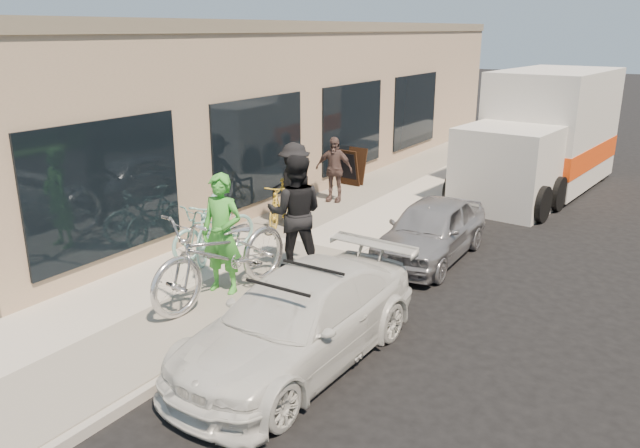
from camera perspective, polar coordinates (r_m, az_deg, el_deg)
The scene contains 17 objects.
ground at distance 8.82m, azimuth -3.12°, elevation -9.95°, with size 120.00×120.00×0.00m, color black.
sidewalk at distance 12.11m, azimuth -2.64°, elevation -1.76°, with size 3.00×34.00×0.15m, color #B6B0A3.
curb at distance 11.35m, azimuth 3.80°, elevation -3.19°, with size 0.12×34.00×0.13m, color #A19C93.
storefront at distance 17.50m, azimuth -2.10°, elevation 11.09°, with size 3.60×20.00×4.22m.
bike_rack at distance 13.23m, azimuth -3.74°, elevation 2.34°, with size 0.14×0.55×0.78m.
sandwich_board at distance 16.26m, azimuth 2.93°, elevation 5.26°, with size 0.62×0.63×0.94m.
sedan_white at distance 7.87m, azimuth -1.97°, elevation -8.82°, with size 1.76×4.01×1.19m.
sedan_silver at distance 11.53m, azimuth 10.09°, elevation -0.53°, with size 1.30×3.24×1.10m, color #949498.
moving_truck at distance 17.27m, azimuth 19.78°, elevation 7.41°, with size 2.84×6.37×3.04m.
tandem_bike at distance 9.40m, azimuth -8.83°, elevation -2.73°, with size 0.93×2.66×1.40m, color silver.
woman_rider at distance 9.57m, azimuth -8.95°, elevation -0.89°, with size 0.68×0.45×1.86m, color green.
man_standing at distance 10.33m, azimuth -2.26°, elevation 0.99°, with size 0.95×0.74×1.96m, color black.
cruiser_bike_a at distance 11.22m, azimuth -9.95°, elevation -0.32°, with size 0.50×1.78×1.07m, color #7FBEB7.
cruiser_bike_b at distance 11.33m, azimuth -9.60°, elevation -0.43°, with size 0.63×1.81×0.95m, color #7FBEB7.
cruiser_bike_c at distance 12.80m, azimuth -3.70°, elevation 1.84°, with size 0.44×1.57×0.95m, color gold.
bystander_a at distance 12.62m, azimuth -2.34°, elevation 3.53°, with size 1.13×0.65×1.75m, color black.
bystander_b at distance 14.62m, azimuth 1.28°, elevation 5.03°, with size 0.90×0.37×1.53m, color brown.
Camera 1 is at (4.59, -6.36, 4.05)m, focal length 35.00 mm.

